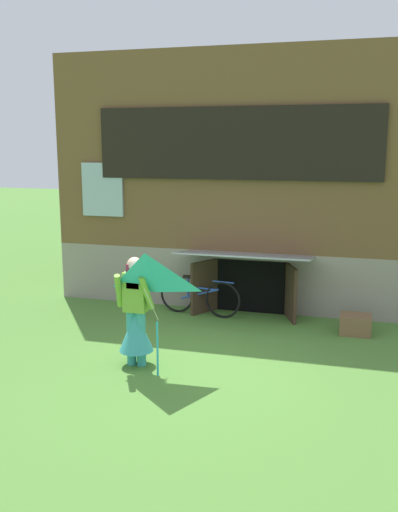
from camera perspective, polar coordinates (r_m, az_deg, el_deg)
name	(u,v)px	position (r m, az deg, el deg)	size (l,w,h in m)	color
ground_plane	(191,365)	(8.80, -0.77, -10.90)	(60.00, 60.00, 0.00)	#4C7F33
log_house	(256,177)	(13.31, 5.71, 7.95)	(7.64, 5.67, 5.12)	gray
person	(136,320)	(8.61, -6.39, -6.45)	(0.61, 0.53, 1.68)	teal
kite	(145,285)	(7.81, -5.43, -2.93)	(1.01, 0.92, 1.77)	#2DB2CC
bicycle_blue	(199,296)	(11.12, 0.04, -4.09)	(1.69, 0.26, 0.77)	black
wooden_crate	(355,324)	(10.48, 15.46, -6.65)	(0.54, 0.46, 0.34)	brown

